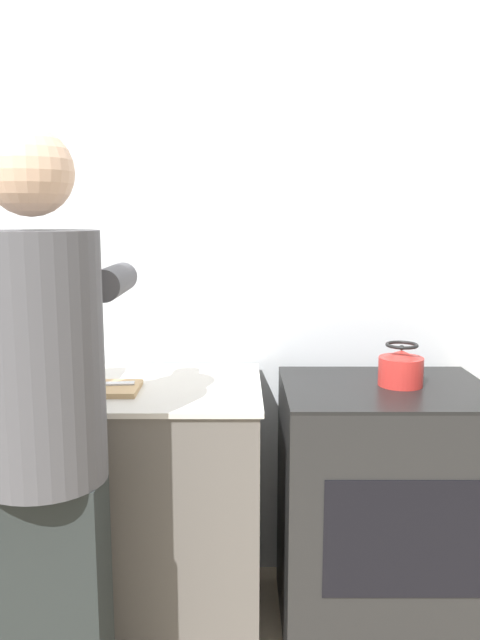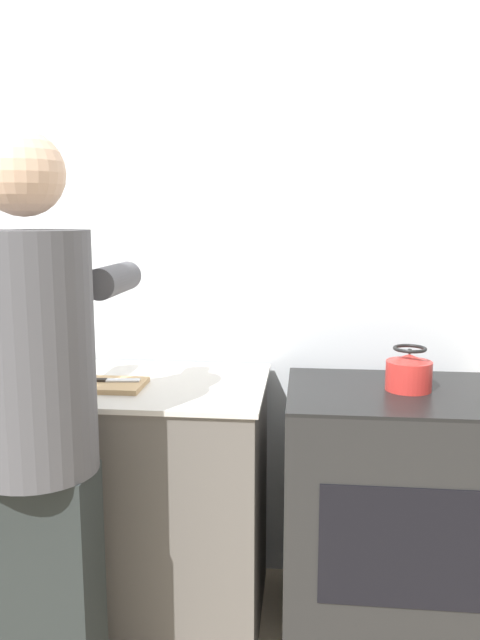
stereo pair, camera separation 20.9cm
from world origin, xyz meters
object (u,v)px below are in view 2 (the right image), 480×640
(person, at_px, (38,421))
(kettle, at_px, (409,372))
(cutting_board, at_px, (101,385))
(oven, at_px, (389,516))
(canister_jar, at_px, (11,347))
(knife, at_px, (111,380))

(person, xyz_separation_m, kettle, (1.10, 0.52, 0.04))
(person, xyz_separation_m, cutting_board, (0.03, 0.45, -0.02))
(oven, relative_size, cutting_board, 3.06)
(person, distance_m, canister_jar, 0.88)
(oven, bearing_deg, kettle, 15.92)
(kettle, distance_m, canister_jar, 1.56)
(oven, height_order, knife, knife)
(canister_jar, bearing_deg, cutting_board, -32.57)
(cutting_board, xyz_separation_m, kettle, (1.07, 0.07, 0.06))
(knife, distance_m, kettle, 1.04)
(cutting_board, distance_m, canister_jar, 0.57)
(person, bearing_deg, oven, 25.86)
(cutting_board, bearing_deg, person, -94.31)
(oven, distance_m, cutting_board, 1.12)
(cutting_board, relative_size, kettle, 1.92)
(kettle, bearing_deg, knife, -176.99)
(knife, bearing_deg, cutting_board, -154.44)
(kettle, bearing_deg, person, -154.56)
(cutting_board, height_order, kettle, kettle)
(oven, bearing_deg, knife, -177.66)
(knife, bearing_deg, kettle, -2.77)
(knife, height_order, kettle, kettle)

